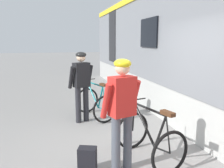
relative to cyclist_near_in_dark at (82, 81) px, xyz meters
The scene contains 7 objects.
ground_plane 2.19m from the cyclist_near_in_dark, 78.17° to the right, with size 80.00×80.00×0.00m, color gray.
cyclist_near_in_dark is the anchor object (origin of this frame).
cyclist_far_in_red 2.42m from the cyclist_near_in_dark, 82.49° to the right, with size 0.66×0.43×1.76m.
bicycle_near_teal 0.79m from the cyclist_near_in_dark, 30.84° to the left, with size 1.01×1.24×0.99m.
bicycle_far_black 2.49m from the cyclist_near_in_dark, 69.19° to the right, with size 0.95×1.21×0.99m.
backpack_on_platform 2.50m from the cyclist_near_in_dark, 95.33° to the right, with size 0.28×0.18×0.40m, color black.
water_bottle_near_the_bikes 1.93m from the cyclist_near_in_dark, 67.73° to the right, with size 0.06×0.06×0.22m, color silver.
Camera 1 is at (-1.07, -3.77, 2.01)m, focal length 37.12 mm.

